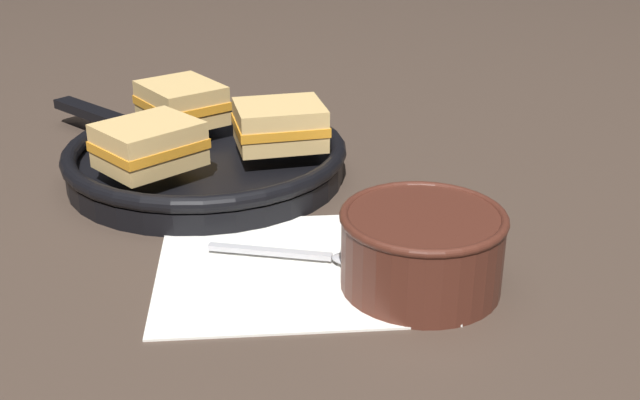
{
  "coord_description": "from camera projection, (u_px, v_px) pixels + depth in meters",
  "views": [
    {
      "loc": [
        0.08,
        -0.66,
        0.35
      ],
      "look_at": [
        0.02,
        0.03,
        0.04
      ],
      "focal_mm": 45.0,
      "sensor_mm": 36.0,
      "label": 1
    }
  ],
  "objects": [
    {
      "name": "soup_bowl",
      "position": [
        422.0,
        245.0,
        0.67
      ],
      "size": [
        0.14,
        0.14,
        0.07
      ],
      "color": "#4C2319",
      "rests_on": "ground_plane"
    },
    {
      "name": "sandwich_near_left",
      "position": [
        149.0,
        145.0,
        0.82
      ],
      "size": [
        0.12,
        0.13,
        0.05
      ],
      "rotation": [
        0.0,
        0.0,
        5.56
      ],
      "color": "#DBB26B",
      "rests_on": "skillet"
    },
    {
      "name": "ground_plane",
      "position": [
        295.0,
        251.0,
        0.74
      ],
      "size": [
        4.0,
        4.0,
        0.0
      ],
      "primitive_type": "plane",
      "color": "#47382D"
    },
    {
      "name": "sandwich_near_right",
      "position": [
        280.0,
        125.0,
        0.88
      ],
      "size": [
        0.12,
        0.11,
        0.05
      ],
      "rotation": [
        0.0,
        0.0,
        8.16
      ],
      "color": "#DBB26B",
      "rests_on": "skillet"
    },
    {
      "name": "spoon",
      "position": [
        336.0,
        257.0,
        0.72
      ],
      "size": [
        0.17,
        0.04,
        0.01
      ],
      "rotation": [
        0.0,
        0.0,
        -0.1
      ],
      "color": "#B7B7BC",
      "rests_on": "napkin"
    },
    {
      "name": "sandwich_far_left",
      "position": [
        182.0,
        103.0,
        0.95
      ],
      "size": [
        0.12,
        0.13,
        0.05
      ],
      "rotation": [
        0.0,
        0.0,
        10.15
      ],
      "color": "#DBB26B",
      "rests_on": "skillet"
    },
    {
      "name": "napkin",
      "position": [
        297.0,
        267.0,
        0.71
      ],
      "size": [
        0.28,
        0.25,
        0.0
      ],
      "color": "white",
      "rests_on": "ground_plane"
    },
    {
      "name": "skillet",
      "position": [
        205.0,
        159.0,
        0.9
      ],
      "size": [
        0.4,
        0.34,
        0.04
      ],
      "color": "black",
      "rests_on": "ground_plane"
    }
  ]
}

